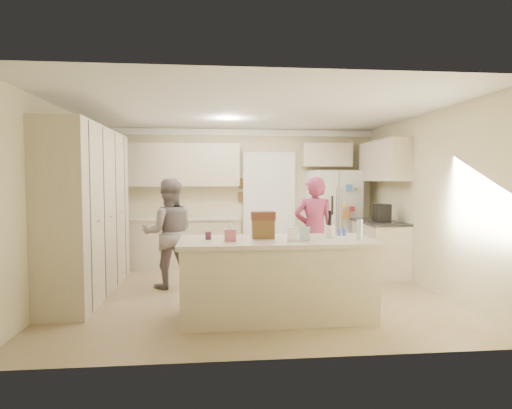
{
  "coord_description": "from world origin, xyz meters",
  "views": [
    {
      "loc": [
        -0.54,
        -6.04,
        1.63
      ],
      "look_at": [
        0.1,
        0.35,
        1.25
      ],
      "focal_mm": 30.0,
      "sensor_mm": 36.0,
      "label": 1
    }
  ],
  "objects": [
    {
      "name": "tissue_box",
      "position": [
        -0.35,
        -1.2,
        1.0
      ],
      "size": [
        0.13,
        0.13,
        0.14
      ],
      "primitive_type": "cube",
      "color": "#CB6574",
      "rests_on": "island_top"
    },
    {
      "name": "teen_girl",
      "position": [
        0.99,
        0.31,
        0.84
      ],
      "size": [
        0.67,
        0.5,
        1.67
      ],
      "primitive_type": "imported",
      "rotation": [
        0.0,
        0.0,
        2.97
      ],
      "color": "#9D2F3E",
      "rests_on": "floor"
    },
    {
      "name": "tissue_plume",
      "position": [
        -0.35,
        -1.2,
        1.1
      ],
      "size": [
        0.08,
        0.08,
        0.08
      ],
      "primitive_type": "cone",
      "color": "white",
      "rests_on": "tissue_box"
    },
    {
      "name": "right_upper_cab",
      "position": [
        2.43,
        1.2,
        1.95
      ],
      "size": [
        0.35,
        1.5,
        0.7
      ],
      "primitive_type": "cube",
      "color": "#C5B19D",
      "rests_on": "wall_right"
    },
    {
      "name": "doorway_casing",
      "position": [
        0.55,
        2.24,
        1.05
      ],
      "size": [
        1.02,
        0.03,
        2.22
      ],
      "primitive_type": "cube",
      "color": "white",
      "rests_on": "floor"
    },
    {
      "name": "wall_front",
      "position": [
        0.0,
        -2.31,
        1.3
      ],
      "size": [
        5.2,
        0.02,
        2.6
      ],
      "primitive_type": "cube",
      "color": "beige",
      "rests_on": "ground"
    },
    {
      "name": "wall_frame_upper",
      "position": [
        0.02,
        2.27,
        1.55
      ],
      "size": [
        0.15,
        0.02,
        0.2
      ],
      "primitive_type": "cube",
      "color": "brown",
      "rests_on": "wall_back"
    },
    {
      "name": "greeting_card_b",
      "position": [
        0.5,
        -1.25,
        1.01
      ],
      "size": [
        0.12,
        0.05,
        0.16
      ],
      "primitive_type": "cube",
      "rotation": [
        0.15,
        0.0,
        -0.1
      ],
      "color": "silver",
      "rests_on": "island_top"
    },
    {
      "name": "teen_boy",
      "position": [
        -1.21,
        0.45,
        0.82
      ],
      "size": [
        0.89,
        0.74,
        1.64
      ],
      "primitive_type": "imported",
      "rotation": [
        0.0,
        0.0,
        3.3
      ],
      "color": "gray",
      "rests_on": "floor"
    },
    {
      "name": "jam_jar",
      "position": [
        -0.6,
        -1.05,
        0.97
      ],
      "size": [
        0.07,
        0.07,
        0.09
      ],
      "primitive_type": "cylinder",
      "color": "#59263F",
      "rests_on": "island_top"
    },
    {
      "name": "wall_left",
      "position": [
        -2.61,
        0.0,
        1.3
      ],
      "size": [
        0.02,
        4.6,
        2.6
      ],
      "primitive_type": "cube",
      "color": "beige",
      "rests_on": "ground"
    },
    {
      "name": "island_base",
      "position": [
        0.2,
        -1.1,
        0.44
      ],
      "size": [
        2.2,
        0.9,
        0.88
      ],
      "primitive_type": "cube",
      "color": "#C5B19D",
      "rests_on": "floor"
    },
    {
      "name": "wall_right",
      "position": [
        2.61,
        0.0,
        1.3
      ],
      "size": [
        0.02,
        4.6,
        2.6
      ],
      "primitive_type": "cube",
      "color": "beige",
      "rests_on": "ground"
    },
    {
      "name": "over_fridge_cab",
      "position": [
        1.65,
        2.12,
        2.1
      ],
      "size": [
        0.95,
        0.35,
        0.45
      ],
      "primitive_type": "cube",
      "color": "#C5B19D",
      "rests_on": "wall_back"
    },
    {
      "name": "doorway_opening",
      "position": [
        0.55,
        2.28,
        1.05
      ],
      "size": [
        0.9,
        0.06,
        2.1
      ],
      "primitive_type": "cube",
      "color": "black",
      "rests_on": "floor"
    },
    {
      "name": "shaker_pepper",
      "position": [
        1.09,
        -0.88,
        0.97
      ],
      "size": [
        0.05,
        0.05,
        0.09
      ],
      "primitive_type": "cylinder",
      "color": "#4656B7",
      "rests_on": "island_top"
    },
    {
      "name": "dollhouse_body",
      "position": [
        0.05,
        -1.0,
        1.04
      ],
      "size": [
        0.26,
        0.18,
        0.22
      ],
      "primitive_type": "cube",
      "color": "brown",
      "rests_on": "island_top"
    },
    {
      "name": "greeting_card_a",
      "position": [
        0.35,
        -1.3,
        1.01
      ],
      "size": [
        0.12,
        0.06,
        0.16
      ],
      "primitive_type": "cube",
      "rotation": [
        0.15,
        0.0,
        0.2
      ],
      "color": "white",
      "rests_on": "island_top"
    },
    {
      "name": "fridge_handle_l",
      "position": [
        1.72,
        1.66,
        1.05
      ],
      "size": [
        0.02,
        0.02,
        0.85
      ],
      "primitive_type": "cylinder",
      "color": "silver",
      "rests_on": "refrigerator"
    },
    {
      "name": "refrigerator",
      "position": [
        1.77,
        2.03,
        0.9
      ],
      "size": [
        1.0,
        0.84,
        1.8
      ],
      "primitive_type": "cube",
      "rotation": [
        0.0,
        0.0,
        0.17
      ],
      "color": "white",
      "rests_on": "floor"
    },
    {
      "name": "fridge_dispenser",
      "position": [
        1.55,
        1.66,
        1.15
      ],
      "size": [
        0.22,
        0.03,
        0.35
      ],
      "primitive_type": "cube",
      "color": "black",
      "rests_on": "refrigerator"
    },
    {
      "name": "floor",
      "position": [
        0.0,
        0.0,
        -0.01
      ],
      "size": [
        5.2,
        4.6,
        0.02
      ],
      "primitive_type": "cube",
      "color": "#92775A",
      "rests_on": "ground"
    },
    {
      "name": "right_base_cab",
      "position": [
        2.3,
        1.0,
        0.44
      ],
      "size": [
        0.6,
        1.2,
        0.88
      ],
      "primitive_type": "cube",
      "color": "#C5B19D",
      "rests_on": "floor"
    },
    {
      "name": "island_top",
      "position": [
        0.2,
        -1.1,
        0.9
      ],
      "size": [
        2.28,
        0.96,
        0.05
      ],
      "primitive_type": "cube",
      "color": "beige",
      "rests_on": "island_base"
    },
    {
      "name": "right_countertop",
      "position": [
        2.29,
        1.0,
        0.9
      ],
      "size": [
        0.63,
        1.24,
        0.04
      ],
      "primitive_type": "cube",
      "color": "#2D2B28",
      "rests_on": "right_base_cab"
    },
    {
      "name": "wall_frame_lower",
      "position": [
        0.02,
        2.27,
        1.28
      ],
      "size": [
        0.15,
        0.02,
        0.2
      ],
      "primitive_type": "cube",
      "color": "brown",
      "rests_on": "wall_back"
    },
    {
      "name": "fridge_seam",
      "position": [
        1.77,
        1.67,
        0.9
      ],
      "size": [
        0.02,
        0.02,
        1.78
      ],
      "primitive_type": "cube",
      "color": "gray",
      "rests_on": "refrigerator"
    },
    {
      "name": "back_countertop",
      "position": [
        -1.15,
        1.99,
        0.9
      ],
      "size": [
        2.24,
        0.63,
        0.04
      ],
      "primitive_type": "cube",
      "color": "beige",
      "rests_on": "back_base_cab"
    },
    {
      "name": "pantry_bank",
      "position": [
        -2.3,
        0.2,
        1.18
      ],
      "size": [
        0.6,
        2.6,
        2.35
      ],
      "primitive_type": "cube",
      "color": "#C5B19D",
      "rests_on": "floor"
    },
    {
      "name": "dollhouse_roof",
      "position": [
        0.05,
        -1.0,
        1.2
      ],
      "size": [
        0.28,
        0.2,
        0.1
      ],
      "primitive_type": "cube",
      "color": "#592D1E",
      "rests_on": "dollhouse_body"
    },
    {
      "name": "ceiling",
      "position": [
        0.0,
        0.0,
        2.61
      ],
      "size": [
        5.2,
        4.6,
        0.02
      ],
      "primitive_type": "cube",
      "color": "white",
      "rests_on": "wall_back"
    },
    {
      "name": "shaker_salt",
      "position": [
        1.02,
        -0.88,
        0.97
      ],
      "size": [
        0.05,
        0.05,
        0.09
      ],
      "primitive_type": "cylinder",
      "color": "#4656B7",
      "rests_on": "island_top"
    },
    {
      "name": "back_base_cab",
      "position": [
        -1.15,
        2.0,
        0.44
      ],
      "size": [
        2.2,
        0.6,
        0.88
      ],
      "primitive_type": "cube",
      "color": "#C5B19D",
      "rests_on": "floor"
    },
    {
      "name": "fridge_magnets",
      "position": [
        1.77,
        1.66,
        0.9
      ],
      "size": [
        0.76,
        0.02,
        1.44
      ],
      "primitive_type": null,
      "color": "tan",
      "rests_on": "refrigerator"
    },
    {
      "name": "wall_back",
      "position": [
        0.0,
        2.31,
        1.3
      ],
      "size": [
        5.2,
        0.02,
        2.6
      ],
      "primitive_type": "cube",
      "color": "beige",
      "rests_on": "ground"
    },
    {
      "name": "coffee_maker",
      "position": [
        2.25,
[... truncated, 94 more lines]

